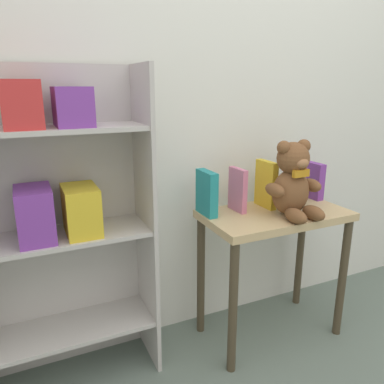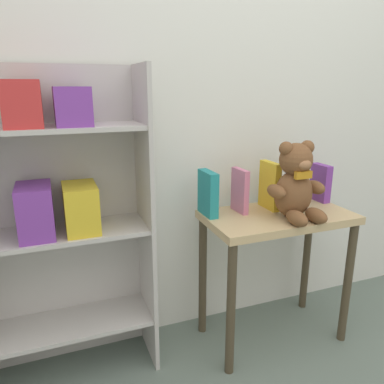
# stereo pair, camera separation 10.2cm
# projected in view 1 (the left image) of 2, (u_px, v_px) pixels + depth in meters

# --- Properties ---
(wall_back) EXTENTS (4.80, 0.06, 2.50)m
(wall_back) POSITION_uv_depth(u_px,v_px,m) (231.00, 84.00, 1.84)
(wall_back) COLOR silver
(wall_back) RESTS_ON ground_plane
(bookshelf_side) EXTENTS (0.72, 0.28, 1.32)m
(bookshelf_side) POSITION_uv_depth(u_px,v_px,m) (58.00, 213.00, 1.49)
(bookshelf_side) COLOR #BCB7B2
(bookshelf_side) RESTS_ON ground_plane
(display_table) EXTENTS (0.69, 0.38, 0.66)m
(display_table) POSITION_uv_depth(u_px,v_px,m) (274.00, 234.00, 1.81)
(display_table) COLOR tan
(display_table) RESTS_ON ground_plane
(teddy_bear) EXTENTS (0.27, 0.24, 0.35)m
(teddy_bear) POSITION_uv_depth(u_px,v_px,m) (293.00, 182.00, 1.69)
(teddy_bear) COLOR brown
(teddy_bear) RESTS_ON display_table
(book_standing_teal) EXTENTS (0.05, 0.14, 0.21)m
(book_standing_teal) POSITION_uv_depth(u_px,v_px,m) (207.00, 193.00, 1.72)
(book_standing_teal) COLOR teal
(book_standing_teal) RESTS_ON display_table
(book_standing_pink) EXTENTS (0.03, 0.12, 0.21)m
(book_standing_pink) POSITION_uv_depth(u_px,v_px,m) (238.00, 190.00, 1.77)
(book_standing_pink) COLOR #D17093
(book_standing_pink) RESTS_ON display_table
(book_standing_yellow) EXTENTS (0.03, 0.14, 0.23)m
(book_standing_yellow) POSITION_uv_depth(u_px,v_px,m) (266.00, 184.00, 1.83)
(book_standing_yellow) COLOR gold
(book_standing_yellow) RESTS_ON display_table
(book_standing_green) EXTENTS (0.03, 0.11, 0.21)m
(book_standing_green) POSITION_uv_depth(u_px,v_px,m) (292.00, 183.00, 1.89)
(book_standing_green) COLOR #33934C
(book_standing_green) RESTS_ON display_table
(book_standing_purple) EXTENTS (0.04, 0.12, 0.19)m
(book_standing_purple) POSITION_uv_depth(u_px,v_px,m) (314.00, 181.00, 1.97)
(book_standing_purple) COLOR purple
(book_standing_purple) RESTS_ON display_table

